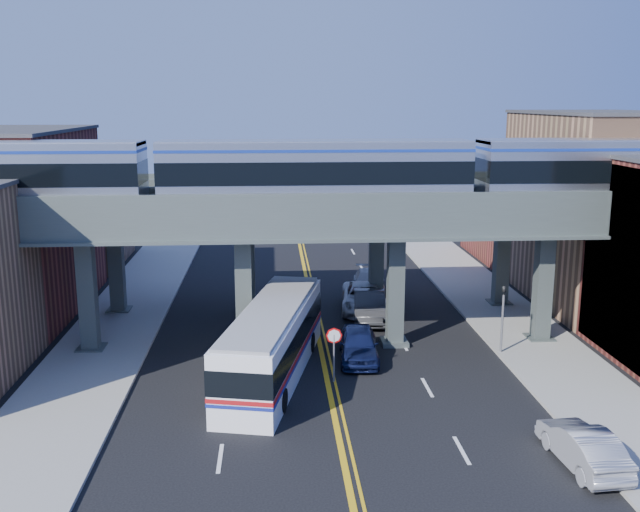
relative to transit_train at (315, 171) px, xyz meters
The scene contains 19 objects.
ground 12.28m from the transit_train, 88.13° to the right, with size 120.00×120.00×0.00m, color black.
sidewalk_west 14.68m from the transit_train, 169.91° to the left, with size 5.00×70.00×0.16m, color gray.
sidewalk_east 15.09m from the transit_train, ahead, with size 5.00×70.00×0.16m, color gray.
building_west_b 20.28m from the transit_train, 156.32° to the left, with size 8.00×14.00×11.00m, color maroon.
building_west_c 28.32m from the transit_train, 130.97° to the left, with size 8.00×10.00×8.00m, color #986C4E.
building_east_b 20.66m from the transit_train, 23.09° to the left, with size 8.00×14.00×12.00m, color #986C4E.
building_east_c 28.57m from the transit_train, 48.22° to the left, with size 8.00×10.00×9.00m, color maroon.
mural_panel 16.01m from the transit_train, 15.11° to the right, with size 0.10×9.50×9.50m, color teal.
elevated_viaduct_near 2.86m from the transit_train, ahead, with size 52.00×3.60×7.40m.
elevated_viaduct_far 7.56m from the transit_train, 87.86° to the left, with size 52.00×3.60×7.40m.
transit_train is the anchor object (origin of this frame).
stop_sign 9.08m from the transit_train, 83.59° to the right, with size 0.76×0.09×2.63m.
traffic_signal 11.95m from the transit_train, 11.94° to the right, with size 0.15×0.18×4.10m.
transit_bus 8.94m from the transit_train, 119.41° to the right, with size 5.37×12.76×3.21m.
car_lane_a 9.02m from the transit_train, 47.00° to the right, with size 1.92×4.78×1.63m, color #11183F.
car_lane_b 10.16m from the transit_train, 51.40° to the left, with size 1.81×5.19×1.71m, color #343537.
car_lane_c 11.17m from the transit_train, 61.55° to the left, with size 2.75×5.96×1.66m, color silver.
car_lane_d 14.31m from the transit_train, 67.86° to the left, with size 2.08×5.11×1.48m, color #9D9EA1.
car_parked_curb 18.15m from the transit_train, 56.78° to the right, with size 1.57×4.51×1.49m, color #9C9CA0.
Camera 1 is at (-2.48, -28.09, 12.82)m, focal length 40.00 mm.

